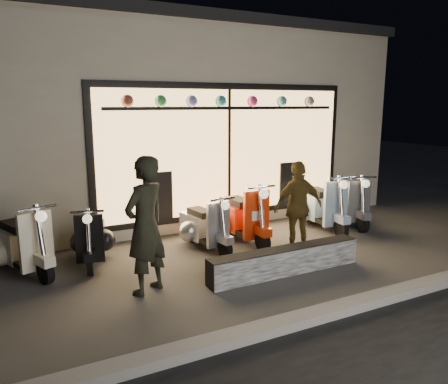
# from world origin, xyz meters

# --- Properties ---
(ground) EXTENTS (40.00, 40.00, 0.00)m
(ground) POSITION_xyz_m (0.00, 0.00, 0.00)
(ground) COLOR #383533
(ground) RESTS_ON ground
(kerb) EXTENTS (40.00, 0.25, 0.12)m
(kerb) POSITION_xyz_m (0.00, -2.00, 0.06)
(kerb) COLOR slate
(kerb) RESTS_ON ground
(shop_building) EXTENTS (10.20, 6.23, 4.20)m
(shop_building) POSITION_xyz_m (0.00, 4.98, 2.10)
(shop_building) COLOR beige
(shop_building) RESTS_ON ground
(graffiti_barrier) EXTENTS (2.49, 0.28, 0.40)m
(graffiti_barrier) POSITION_xyz_m (0.38, -0.65, 0.20)
(graffiti_barrier) COLOR black
(graffiti_barrier) RESTS_ON ground
(scooter_silver) EXTENTS (0.54, 1.34, 0.95)m
(scooter_silver) POSITION_xyz_m (-0.19, 1.05, 0.38)
(scooter_silver) COLOR black
(scooter_silver) RESTS_ON ground
(scooter_red) EXTENTS (0.49, 1.50, 1.08)m
(scooter_red) POSITION_xyz_m (0.62, 1.14, 0.44)
(scooter_red) COLOR black
(scooter_red) RESTS_ON ground
(scooter_black) EXTENTS (0.62, 1.31, 0.93)m
(scooter_black) POSITION_xyz_m (-2.04, 1.26, 0.37)
(scooter_black) COLOR black
(scooter_black) RESTS_ON ground
(scooter_cream) EXTENTS (0.82, 1.47, 1.06)m
(scooter_cream) POSITION_xyz_m (-3.09, 1.29, 0.43)
(scooter_cream) COLOR black
(scooter_cream) RESTS_ON ground
(scooter_blue) EXTENTS (0.62, 1.55, 1.10)m
(scooter_blue) POSITION_xyz_m (2.47, 1.13, 0.44)
(scooter_blue) COLOR black
(scooter_blue) RESTS_ON ground
(scooter_grey) EXTENTS (0.73, 1.48, 1.05)m
(scooter_grey) POSITION_xyz_m (3.17, 1.14, 0.42)
(scooter_grey) COLOR black
(scooter_grey) RESTS_ON ground
(man) EXTENTS (0.80, 0.72, 1.84)m
(man) POSITION_xyz_m (-1.63, -0.33, 0.92)
(man) COLOR black
(man) RESTS_ON ground
(woman) EXTENTS (0.94, 0.45, 1.56)m
(woman) POSITION_xyz_m (1.15, 0.09, 0.78)
(woman) COLOR brown
(woman) RESTS_ON ground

